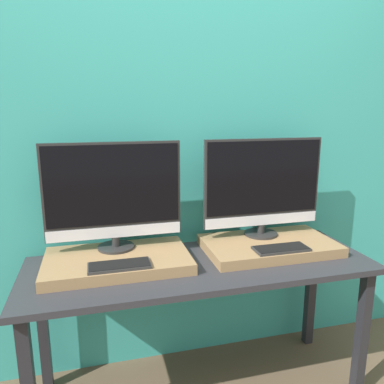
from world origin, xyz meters
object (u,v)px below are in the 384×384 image
Objects in this scene: monitor_left at (114,194)px; keyboard_right at (281,249)px; keyboard_left at (120,265)px; monitor_right at (263,185)px.

monitor_left is 0.87m from keyboard_right.
keyboard_left is (0.00, -0.24, -0.27)m from monitor_left.
keyboard_right is (0.79, -0.24, -0.27)m from monitor_left.
keyboard_left is 0.79m from keyboard_right.
monitor_left is at bearing 90.00° from keyboard_left.
monitor_right reaches higher than keyboard_right.
monitor_right is (0.79, 0.24, 0.27)m from keyboard_left.
keyboard_left is at bearing -90.00° from monitor_left.
keyboard_right is at bearing 0.00° from keyboard_left.
monitor_left is 2.41× the size of keyboard_left.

